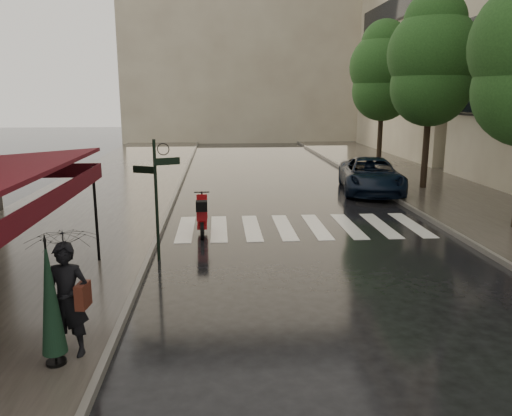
{
  "coord_description": "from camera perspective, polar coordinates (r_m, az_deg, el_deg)",
  "views": [
    {
      "loc": [
        0.38,
        -9.4,
        4.13
      ],
      "look_at": [
        1.29,
        2.68,
        1.4
      ],
      "focal_mm": 35.0,
      "sensor_mm": 36.0,
      "label": 1
    }
  ],
  "objects": [
    {
      "name": "curb_near",
      "position": [
        21.86,
        -9.02,
        1.85
      ],
      "size": [
        0.12,
        60.0,
        0.16
      ],
      "primitive_type": "cube",
      "color": "#595651",
      "rests_on": "ground"
    },
    {
      "name": "curb_far",
      "position": [
        22.9,
        13.78,
        2.13
      ],
      "size": [
        0.12,
        60.0,
        0.16
      ],
      "primitive_type": "cube",
      "color": "#595651",
      "rests_on": "ground"
    },
    {
      "name": "parked_car",
      "position": [
        22.39,
        12.99,
        3.67
      ],
      "size": [
        3.29,
        5.66,
        1.48
      ],
      "primitive_type": "imported",
      "rotation": [
        0.0,
        0.0,
        -0.16
      ],
      "color": "black",
      "rests_on": "ground"
    },
    {
      "name": "signpost",
      "position": [
        12.71,
        -11.33,
        2.03
      ],
      "size": [
        1.17,
        0.29,
        3.1
      ],
      "color": "black",
      "rests_on": "ground"
    },
    {
      "name": "sidewalk_far",
      "position": [
        23.92,
        20.17,
        2.12
      ],
      "size": [
        5.5,
        60.0,
        0.12
      ],
      "primitive_type": "cube",
      "color": "#38332D",
      "rests_on": "ground"
    },
    {
      "name": "parasol_back",
      "position": [
        8.13,
        -22.46,
        -9.47
      ],
      "size": [
        0.37,
        0.37,
        2.0
      ],
      "color": "black",
      "rests_on": "sidewalk_near"
    },
    {
      "name": "pedestrian_with_umbrella",
      "position": [
        8.14,
        -21.14,
        -4.76
      ],
      "size": [
        1.22,
        1.23,
        2.55
      ],
      "rotation": [
        0.0,
        0.0,
        -0.12
      ],
      "color": "black",
      "rests_on": "sidewalk_near"
    },
    {
      "name": "ground",
      "position": [
        10.28,
        -6.16,
        -11.08
      ],
      "size": [
        120.0,
        120.0,
        0.0
      ],
      "primitive_type": "plane",
      "color": "black",
      "rests_on": "ground"
    },
    {
      "name": "sidewalk_near",
      "position": [
        22.33,
        -16.84,
        1.65
      ],
      "size": [
        6.0,
        60.0,
        0.12
      ],
      "primitive_type": "cube",
      "color": "#38332D",
      "rests_on": "ground"
    },
    {
      "name": "crosswalk",
      "position": [
        16.16,
        5.1,
        -2.15
      ],
      "size": [
        7.85,
        3.2,
        0.01
      ],
      "color": "silver",
      "rests_on": "ground"
    },
    {
      "name": "haussmann_far",
      "position": [
        39.23,
        21.27,
        19.39
      ],
      "size": [
        8.0,
        16.0,
        18.5
      ],
      "primitive_type": "cube",
      "color": "gray",
      "rests_on": "ground"
    },
    {
      "name": "scooter",
      "position": [
        15.27,
        -6.19,
        -0.93
      ],
      "size": [
        0.48,
        1.81,
        1.19
      ],
      "rotation": [
        0.0,
        0.0,
        0.02
      ],
      "color": "black",
      "rests_on": "ground"
    },
    {
      "name": "tree_far",
      "position": [
        29.92,
        14.35,
        14.86
      ],
      "size": [
        3.8,
        3.8,
        8.16
      ],
      "color": "black",
      "rests_on": "sidewalk_far"
    },
    {
      "name": "tree_mid",
      "position": [
        23.31,
        19.5,
        15.6
      ],
      "size": [
        3.8,
        3.8,
        8.34
      ],
      "color": "black",
      "rests_on": "sidewalk_far"
    },
    {
      "name": "backdrop_building",
      "position": [
        47.84,
        -1.19,
        19.75
      ],
      "size": [
        22.0,
        6.0,
        20.0
      ],
      "primitive_type": "cube",
      "color": "gray",
      "rests_on": "ground"
    }
  ]
}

